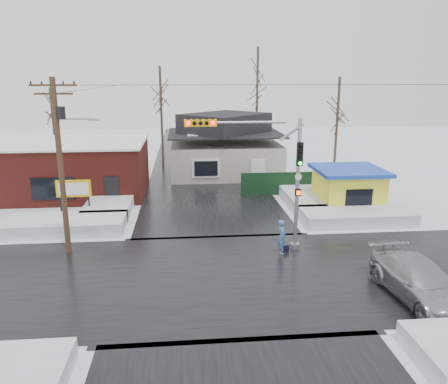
{
  "coord_description": "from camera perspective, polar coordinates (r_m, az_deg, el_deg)",
  "views": [
    {
      "loc": [
        -1.84,
        -18.56,
        9.0
      ],
      "look_at": [
        0.25,
        3.97,
        3.0
      ],
      "focal_mm": 35.0,
      "sensor_mm": 36.0,
      "label": 1
    }
  ],
  "objects": [
    {
      "name": "ground",
      "position": [
        20.71,
        0.32,
        -10.91
      ],
      "size": [
        120.0,
        120.0,
        0.0
      ],
      "primitive_type": "plane",
      "color": "white",
      "rests_on": "ground"
    },
    {
      "name": "snowbank_nw",
      "position": [
        27.9,
        -19.94,
        -4.03
      ],
      "size": [
        7.0,
        3.0,
        0.8
      ],
      "primitive_type": "cube",
      "color": "white",
      "rests_on": "ground"
    },
    {
      "name": "tree_far_west",
      "position": [
        44.34,
        -21.59,
        10.43
      ],
      "size": [
        3.0,
        3.0,
        8.0
      ],
      "color": "#332821",
      "rests_on": "ground"
    },
    {
      "name": "tree_far_right",
      "position": [
        41.01,
        14.74,
        11.8
      ],
      "size": [
        3.0,
        3.0,
        9.0
      ],
      "color": "#332821",
      "rests_on": "ground"
    },
    {
      "name": "snowbank_nside_e",
      "position": [
        32.95,
        10.45,
        -0.53
      ],
      "size": [
        3.0,
        8.0,
        0.8
      ],
      "primitive_type": "cube",
      "color": "white",
      "rests_on": "ground"
    },
    {
      "name": "brick_building",
      "position": [
        36.41,
        -19.8,
        3.01
      ],
      "size": [
        12.2,
        8.2,
        4.12
      ],
      "color": "maroon",
      "rests_on": "ground"
    },
    {
      "name": "snowbank_ne",
      "position": [
        29.06,
        16.89,
        -3.02
      ],
      "size": [
        7.0,
        3.0,
        0.8
      ],
      "primitive_type": "cube",
      "color": "white",
      "rests_on": "ground"
    },
    {
      "name": "marquee_sign",
      "position": [
        29.8,
        -19.04,
        0.28
      ],
      "size": [
        2.2,
        0.21,
        2.55
      ],
      "color": "black",
      "rests_on": "ground"
    },
    {
      "name": "tree_far_left",
      "position": [
        44.62,
        -8.3,
        13.36
      ],
      "size": [
        3.0,
        3.0,
        10.0
      ],
      "color": "#332821",
      "rests_on": "ground"
    },
    {
      "name": "car",
      "position": [
        20.12,
        24.17,
        -10.6
      ],
      "size": [
        2.69,
        5.67,
        1.59
      ],
      "primitive_type": "imported",
      "rotation": [
        0.0,
        0.0,
        0.08
      ],
      "color": "#A5A7AC",
      "rests_on": "ground"
    },
    {
      "name": "house",
      "position": [
        41.23,
        0.11,
        5.95
      ],
      "size": [
        10.4,
        8.4,
        5.76
      ],
      "color": "beige",
      "rests_on": "ground"
    },
    {
      "name": "fence",
      "position": [
        34.57,
        8.81,
        1.12
      ],
      "size": [
        8.0,
        0.12,
        1.8
      ],
      "primitive_type": "cube",
      "color": "black",
      "rests_on": "ground"
    },
    {
      "name": "pedestrian",
      "position": [
        23.05,
        7.55,
        -5.83
      ],
      "size": [
        0.53,
        0.72,
        1.82
      ],
      "primitive_type": "imported",
      "rotation": [
        0.0,
        0.0,
        1.42
      ],
      "color": "#4470BF",
      "rests_on": "ground"
    },
    {
      "name": "snowbank_nside_w",
      "position": [
        32.16,
        -14.34,
        -1.13
      ],
      "size": [
        3.0,
        8.0,
        0.8
      ],
      "primitive_type": "cube",
      "color": "white",
      "rests_on": "ground"
    },
    {
      "name": "traffic_signal",
      "position": [
        22.39,
        5.81,
        3.28
      ],
      "size": [
        6.05,
        0.68,
        7.0
      ],
      "color": "gray",
      "rests_on": "ground"
    },
    {
      "name": "kiosk",
      "position": [
        31.63,
        15.87,
        0.49
      ],
      "size": [
        4.6,
        4.6,
        2.88
      ],
      "color": "#FAF837",
      "rests_on": "ground"
    },
    {
      "name": "road_ns",
      "position": [
        20.7,
        0.32,
        -10.89
      ],
      "size": [
        10.0,
        120.0,
        0.02
      ],
      "primitive_type": "cube",
      "color": "black",
      "rests_on": "ground"
    },
    {
      "name": "tree_far_mid",
      "position": [
        47.22,
        4.41,
        15.47
      ],
      "size": [
        3.0,
        3.0,
        12.0
      ],
      "color": "#332821",
      "rests_on": "ground"
    },
    {
      "name": "shopping_bag",
      "position": [
        23.5,
        8.14,
        -7.36
      ],
      "size": [
        0.3,
        0.2,
        0.35
      ],
      "primitive_type": "cube",
      "rotation": [
        0.0,
        0.0,
        0.29
      ],
      "color": "black",
      "rests_on": "ground"
    },
    {
      "name": "road_ew",
      "position": [
        20.7,
        0.32,
        -10.89
      ],
      "size": [
        120.0,
        10.0,
        0.02
      ],
      "primitive_type": "cube",
      "color": "black",
      "rests_on": "ground"
    },
    {
      "name": "utility_pole",
      "position": [
        23.21,
        -20.49,
        4.27
      ],
      "size": [
        3.15,
        0.44,
        9.0
      ],
      "color": "#382619",
      "rests_on": "ground"
    }
  ]
}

